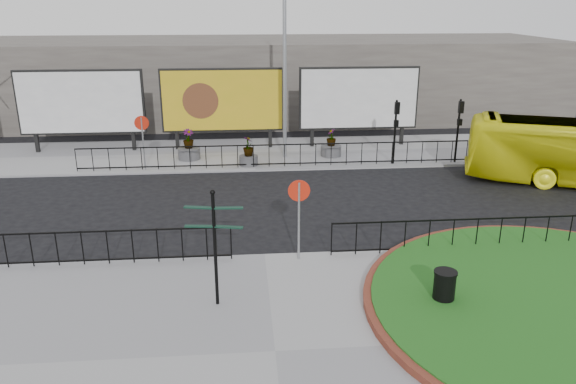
{
  "coord_description": "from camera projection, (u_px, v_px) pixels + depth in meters",
  "views": [
    {
      "loc": [
        -0.62,
        -15.55,
        7.5
      ],
      "look_at": [
        0.8,
        0.97,
        1.77
      ],
      "focal_mm": 35.0,
      "sensor_mm": 36.0,
      "label": 1
    }
  ],
  "objects": [
    {
      "name": "railing_near_left",
      "position": [
        57.0,
        249.0,
        16.16
      ],
      "size": [
        10.0,
        0.1,
        1.1
      ],
      "primitive_type": null,
      "color": "black",
      "rests_on": "pavement_near"
    },
    {
      "name": "planter_c",
      "position": [
        331.0,
        147.0,
        27.63
      ],
      "size": [
        1.0,
        1.0,
        1.36
      ],
      "color": "#4C4C4F",
      "rests_on": "pavement_far"
    },
    {
      "name": "grass_lawn",
      "position": [
        574.0,
        308.0,
        13.91
      ],
      "size": [
        10.0,
        10.0,
        0.22
      ],
      "primitive_type": "cylinder",
      "color": "#194412",
      "rests_on": "pavement_near"
    },
    {
      "name": "signal_pole_a",
      "position": [
        396.0,
        122.0,
        25.78
      ],
      "size": [
        0.22,
        0.26,
        3.0
      ],
      "color": "black",
      "rests_on": "pavement_far"
    },
    {
      "name": "litter_bin",
      "position": [
        444.0,
        288.0,
        14.07
      ],
      "size": [
        0.59,
        0.59,
        0.97
      ],
      "color": "black",
      "rests_on": "pavement_near"
    },
    {
      "name": "billboard_right",
      "position": [
        359.0,
        99.0,
        28.95
      ],
      "size": [
        6.2,
        0.31,
        4.1
      ],
      "color": "black",
      "rests_on": "pavement_far"
    },
    {
      "name": "fingerpost_sign",
      "position": [
        215.0,
        237.0,
        13.72
      ],
      "size": [
        1.44,
        0.42,
        3.08
      ],
      "rotation": [
        0.0,
        0.0,
        -0.21
      ],
      "color": "black",
      "rests_on": "pavement_near"
    },
    {
      "name": "lamp_post",
      "position": [
        285.0,
        59.0,
        26.05
      ],
      "size": [
        0.74,
        0.18,
        9.23
      ],
      "color": "gray",
      "rests_on": "pavement_far"
    },
    {
      "name": "speed_sign_far",
      "position": [
        142.0,
        131.0,
        24.97
      ],
      "size": [
        0.64,
        0.07,
        2.47
      ],
      "color": "gray",
      "rests_on": "pavement_far"
    },
    {
      "name": "railing_near_right",
      "position": [
        477.0,
        234.0,
        17.17
      ],
      "size": [
        9.0,
        0.1,
        1.1
      ],
      "primitive_type": null,
      "color": "black",
      "rests_on": "pavement_near"
    },
    {
      "name": "pavement_far",
      "position": [
        254.0,
        153.0,
        28.42
      ],
      "size": [
        44.0,
        6.0,
        0.12
      ],
      "primitive_type": "cube",
      "color": "gray",
      "rests_on": "ground"
    },
    {
      "name": "railing_far",
      "position": [
        277.0,
        155.0,
        25.76
      ],
      "size": [
        18.0,
        0.1,
        1.1
      ],
      "primitive_type": null,
      "color": "black",
      "rests_on": "pavement_far"
    },
    {
      "name": "planter_a",
      "position": [
        189.0,
        149.0,
        27.05
      ],
      "size": [
        1.06,
        1.06,
        1.47
      ],
      "color": "#4C4C4F",
      "rests_on": "pavement_far"
    },
    {
      "name": "building_backdrop",
      "position": [
        249.0,
        78.0,
        37.04
      ],
      "size": [
        40.0,
        10.0,
        5.0
      ],
      "primitive_type": "cube",
      "color": "#666059",
      "rests_on": "ground"
    },
    {
      "name": "pavement_near",
      "position": [
        275.0,
        353.0,
        12.42
      ],
      "size": [
        30.0,
        10.0,
        0.12
      ],
      "primitive_type": "cube",
      "color": "gray",
      "rests_on": "ground"
    },
    {
      "name": "ground",
      "position": [
        265.0,
        258.0,
        17.15
      ],
      "size": [
        90.0,
        90.0,
        0.0
      ],
      "primitive_type": "plane",
      "color": "black",
      "rests_on": "ground"
    },
    {
      "name": "billboard_mid",
      "position": [
        223.0,
        101.0,
        28.39
      ],
      "size": [
        6.2,
        0.31,
        4.1
      ],
      "color": "black",
      "rests_on": "pavement_far"
    },
    {
      "name": "speed_sign_near",
      "position": [
        299.0,
        202.0,
        16.23
      ],
      "size": [
        0.64,
        0.07,
        2.47
      ],
      "color": "gray",
      "rests_on": "pavement_near"
    },
    {
      "name": "signal_pole_b",
      "position": [
        459.0,
        121.0,
        26.02
      ],
      "size": [
        0.22,
        0.26,
        3.0
      ],
      "color": "black",
      "rests_on": "pavement_far"
    },
    {
      "name": "planter_b",
      "position": [
        248.0,
        155.0,
        26.05
      ],
      "size": [
        0.87,
        0.87,
        1.37
      ],
      "color": "#4C4C4F",
      "rests_on": "pavement_far"
    },
    {
      "name": "brick_edge",
      "position": [
        574.0,
        309.0,
        13.92
      ],
      "size": [
        10.4,
        10.4,
        0.18
      ],
      "primitive_type": "cylinder",
      "color": "maroon",
      "rests_on": "pavement_near"
    },
    {
      "name": "billboard_left",
      "position": [
        81.0,
        103.0,
        27.82
      ],
      "size": [
        6.2,
        0.31,
        4.1
      ],
      "color": "black",
      "rests_on": "pavement_far"
    }
  ]
}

